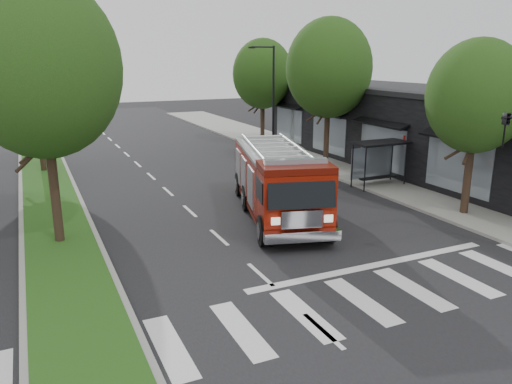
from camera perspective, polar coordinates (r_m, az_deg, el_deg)
ground at (r=17.28m, az=0.51°, el=-9.43°), size 140.00×140.00×0.00m
sidewalk_right at (r=31.71m, az=13.35°, el=1.79°), size 5.00×80.00×0.15m
median at (r=32.99m, az=-22.90°, el=1.51°), size 3.00×50.00×0.15m
storefront_row at (r=34.21m, az=19.60°, el=6.42°), size 8.00×30.00×5.00m
bus_shelter at (r=29.11m, az=13.78°, el=4.54°), size 3.20×1.60×2.61m
tree_right_near at (r=24.44m, az=23.92°, el=9.94°), size 4.40×4.40×8.05m
tree_right_mid at (r=33.58m, az=8.35°, el=13.82°), size 5.60×5.60×9.72m
tree_right_far at (r=42.34m, az=0.76°, el=13.34°), size 5.00×5.00×8.73m
tree_median_near at (r=20.22m, az=-23.34°, el=12.89°), size 5.80×5.80×10.16m
tree_median_far at (r=34.22m, az=-24.18°, el=12.71°), size 5.60×5.60×9.72m
streetlight_right_far at (r=38.32m, az=1.79°, el=11.11°), size 2.11×0.20×8.00m
fire_engine at (r=23.07m, az=2.48°, el=1.18°), size 5.42×10.18×3.38m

